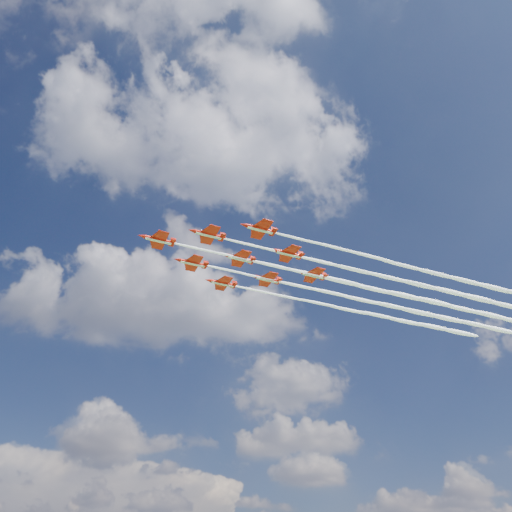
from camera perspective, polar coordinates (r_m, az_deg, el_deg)
name	(u,v)px	position (r m, az deg, el deg)	size (l,w,h in m)	color
jet_lead	(331,279)	(145.62, 8.62, -2.62)	(102.66, 37.52, 2.43)	red
jet_row2_port	(378,275)	(146.22, 13.79, -2.11)	(102.66, 37.52, 2.43)	red
jet_row2_starb	(352,297)	(156.11, 10.89, -4.67)	(102.66, 37.52, 2.43)	red
jet_row3_port	(426,271)	(148.00, 18.87, -1.58)	(102.66, 37.52, 2.43)	red
jet_row3_centre	(396,294)	(157.15, 15.70, -4.17)	(102.66, 37.52, 2.43)	red
jet_row3_starb	(370,314)	(167.00, 12.88, -6.45)	(102.66, 37.52, 2.43)	red
jet_row4_port	(441,290)	(159.27, 20.41, -3.65)	(102.66, 37.52, 2.43)	red
jet_row4_starb	(412,310)	(168.40, 17.37, -5.96)	(102.66, 37.52, 2.43)	red
jet_tail	(455,307)	(170.82, 21.75, -5.44)	(102.66, 37.52, 2.43)	red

